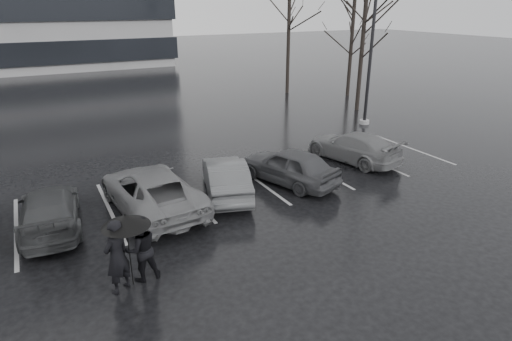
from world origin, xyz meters
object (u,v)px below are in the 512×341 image
object	(u,v)px
car_west_c	(50,210)
pedestrian_left	(117,257)
car_west_a	(226,177)
car_east	(353,147)
lamp_post	(372,41)
car_west_b	(152,190)
car_main	(289,166)
pedestrian_right	(141,249)
tree_ne	(351,47)
tree_north	(289,36)
tree_east	(362,46)

from	to	relation	value
car_west_c	pedestrian_left	xyz separation A→B (m)	(1.23, -4.17, 0.34)
car_west_a	car_east	distance (m)	6.43
car_west_c	lamp_post	distance (m)	18.00
car_west_a	car_west_b	xyz separation A→B (m)	(-2.70, -0.01, 0.04)
car_main	lamp_post	size ratio (longest dim) A/B	0.40
car_west_b	car_east	distance (m)	9.12
car_main	lamp_post	world-z (taller)	lamp_post
car_west_a	lamp_post	size ratio (longest dim) A/B	0.40
pedestrian_right	pedestrian_left	bearing A→B (deg)	15.99
car_main	pedestrian_right	distance (m)	7.44
car_main	car_west_c	size ratio (longest dim) A/B	0.97
car_main	tree_ne	xyz separation A→B (m)	(12.90, 12.25, 2.81)
lamp_post	tree_ne	size ratio (longest dim) A/B	1.44
car_main	tree_ne	size ratio (longest dim) A/B	0.58
car_west_b	car_main	bearing A→B (deg)	173.15
pedestrian_right	car_west_a	bearing A→B (deg)	-140.36
car_west_b	car_west_c	xyz separation A→B (m)	(-3.10, 0.23, -0.10)
car_main	car_west_a	distance (m)	2.59
car_east	lamp_post	xyz separation A→B (m)	(4.65, 4.50, 3.98)
car_west_b	pedestrian_left	world-z (taller)	pedestrian_left
lamp_post	tree_ne	world-z (taller)	lamp_post
car_west_c	lamp_post	bearing A→B (deg)	-159.24
car_main	tree_north	xyz separation A→B (m)	(9.40, 15.25, 3.56)
pedestrian_right	lamp_post	world-z (taller)	lamp_post
pedestrian_left	tree_east	xyz separation A→B (m)	(17.56, 12.01, 3.05)
pedestrian_left	tree_east	world-z (taller)	tree_east
car_east	pedestrian_right	size ratio (longest dim) A/B	2.53
lamp_post	tree_east	bearing A→B (deg)	56.48
tree_north	car_west_b	bearing A→B (deg)	-134.26
pedestrian_right	car_main	bearing A→B (deg)	-155.22
pedestrian_left	tree_east	bearing A→B (deg)	-178.08
tree_east	car_main	bearing A→B (deg)	-141.58
car_west_b	pedestrian_left	distance (m)	4.37
car_east	tree_ne	world-z (taller)	tree_ne
car_main	car_west_b	distance (m)	5.29
car_west_b	car_east	bearing A→B (deg)	179.13
car_main	car_west_b	world-z (taller)	car_west_b
tree_east	car_east	bearing A→B (deg)	-131.57
car_west_b	pedestrian_right	size ratio (longest dim) A/B	2.95
car_west_a	car_west_b	world-z (taller)	car_west_b
pedestrian_left	tree_north	xyz separation A→B (m)	(16.56, 19.01, 3.30)
tree_east	tree_north	xyz separation A→B (m)	(-1.00, 7.00, 0.25)
pedestrian_left	pedestrian_right	xyz separation A→B (m)	(0.62, 0.22, -0.08)
tree_north	car_west_a	bearing A→B (deg)	-128.51
pedestrian_right	tree_north	bearing A→B (deg)	-133.97
car_west_c	pedestrian_right	distance (m)	4.36
car_west_a	car_west_c	bearing A→B (deg)	14.55
pedestrian_left	tree_ne	size ratio (longest dim) A/B	0.27
car_east	tree_ne	distance (m)	14.88
tree_ne	car_west_b	bearing A→B (deg)	-146.42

